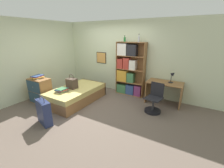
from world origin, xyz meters
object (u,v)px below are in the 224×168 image
object	(u,v)px
magazine_pile_on_dresser	(37,77)
bed	(77,94)
desk	(164,89)
desk_chair	(154,103)
book_stack_on_bed	(62,90)
dresser	(40,91)
bottle_green	(125,39)
suitcase	(44,112)
desk_lamp	(173,75)
handbag	(72,83)
bottle_brown	(139,39)
bookcase	(128,71)

from	to	relation	value
magazine_pile_on_dresser	bed	bearing A→B (deg)	33.85
desk	desk_chair	size ratio (longest dim) A/B	1.28
book_stack_on_bed	dresser	size ratio (longest dim) A/B	0.47
bed	desk	distance (m)	2.83
bottle_green	bed	bearing A→B (deg)	-126.22
suitcase	bottle_green	bearing A→B (deg)	74.80
magazine_pile_on_dresser	desk_chair	size ratio (longest dim) A/B	0.46
dresser	desk	size ratio (longest dim) A/B	0.74
bed	desk_lamp	xyz separation A→B (m)	(2.70, 1.32, 0.72)
bed	desk_chair	size ratio (longest dim) A/B	2.30
handbag	bottle_green	world-z (taller)	bottle_green
suitcase	bottle_brown	distance (m)	3.53
handbag	desk_chair	bearing A→B (deg)	14.68
bed	bookcase	distance (m)	1.96
suitcase	desk_lamp	size ratio (longest dim) A/B	2.01
book_stack_on_bed	desk	size ratio (longest dim) A/B	0.35
desk_chair	bottle_brown	bearing A→B (deg)	135.77
desk	desk_lamp	distance (m)	0.49
handbag	desk	size ratio (longest dim) A/B	0.44
book_stack_on_bed	magazine_pile_on_dresser	world-z (taller)	magazine_pile_on_dresser
handbag	bottle_brown	bearing A→B (deg)	43.03
desk_chair	dresser	bearing A→B (deg)	-159.58
handbag	dresser	size ratio (longest dim) A/B	0.59
suitcase	dresser	bearing A→B (deg)	148.00
handbag	bookcase	distance (m)	1.99
bottle_green	magazine_pile_on_dresser	bearing A→B (deg)	-134.27
desk	desk_lamp	bearing A→B (deg)	14.27
bookcase	handbag	bearing A→B (deg)	-130.36
dresser	desk_chair	xyz separation A→B (m)	(3.33, 1.24, -0.13)
handbag	bottle_green	bearing A→B (deg)	52.90
suitcase	bookcase	world-z (taller)	bookcase
book_stack_on_bed	magazine_pile_on_dresser	bearing A→B (deg)	-168.91
bed	desk	size ratio (longest dim) A/B	1.79
handbag	dresser	xyz separation A→B (m)	(-0.83, -0.59, -0.22)
magazine_pile_on_dresser	bottle_green	size ratio (longest dim) A/B	1.81
bottle_brown	bottle_green	bearing A→B (deg)	-177.06
desk_lamp	suitcase	bearing A→B (deg)	-131.77
bed	bottle_green	distance (m)	2.45
dresser	desk_chair	size ratio (longest dim) A/B	0.96
book_stack_on_bed	handbag	bearing A→B (deg)	86.19
suitcase	dresser	xyz separation A→B (m)	(-1.19, 0.74, 0.09)
suitcase	desk	distance (m)	3.51
dresser	desk_lamp	distance (m)	4.17
handbag	desk	world-z (taller)	handbag
bottle_green	desk_chair	xyz separation A→B (m)	(1.37, -0.83, -1.69)
book_stack_on_bed	bottle_brown	xyz separation A→B (m)	(1.64, 1.92, 1.46)
bookcase	desk	distance (m)	1.39
handbag	desk	bearing A→B (deg)	27.41
suitcase	bottle_brown	xyz separation A→B (m)	(1.26, 2.84, 1.67)
magazine_pile_on_dresser	book_stack_on_bed	bearing A→B (deg)	11.09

